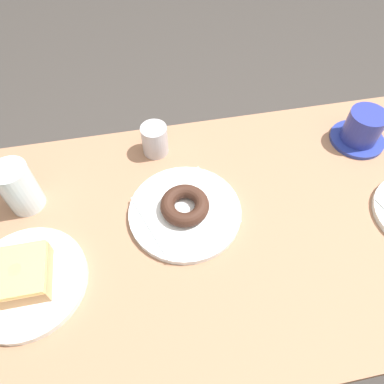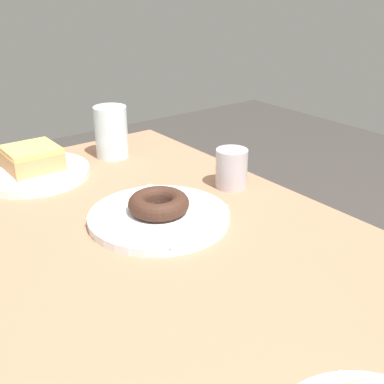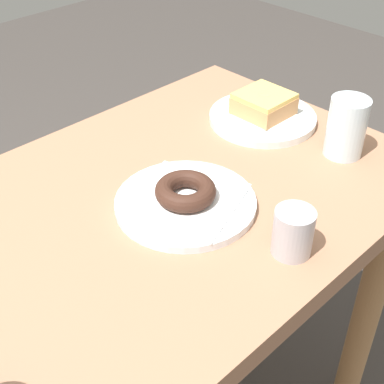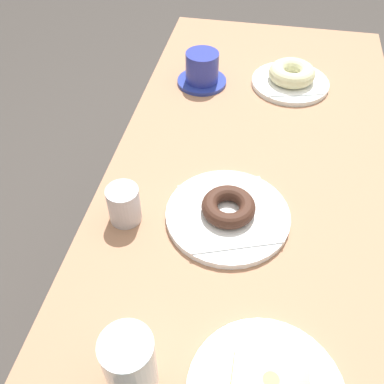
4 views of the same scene
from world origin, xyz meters
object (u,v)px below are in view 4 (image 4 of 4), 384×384
object	(u,v)px
donut_chocolate_ring	(228,207)
donut_sugar_ring	(292,73)
plate_chocolate_ring	(228,215)
coffee_cup	(202,70)
sugar_jar	(124,204)
water_glass	(130,364)
plate_sugar_ring	(290,83)

from	to	relation	value
donut_chocolate_ring	donut_sugar_ring	xyz separation A→B (m)	(-0.48, 0.10, 0.00)
plate_chocolate_ring	coffee_cup	distance (m)	0.46
donut_sugar_ring	sugar_jar	distance (m)	0.59
water_glass	sugar_jar	bearing A→B (deg)	-161.07
donut_sugar_ring	sugar_jar	xyz separation A→B (m)	(0.51, -0.29, 0.00)
plate_chocolate_ring	sugar_jar	distance (m)	0.19
coffee_cup	sugar_jar	bearing A→B (deg)	-7.05
plate_sugar_ring	sugar_jar	world-z (taller)	sugar_jar
donut_chocolate_ring	plate_sugar_ring	xyz separation A→B (m)	(-0.48, 0.10, -0.03)
coffee_cup	plate_sugar_ring	bearing A→B (deg)	98.40
donut_chocolate_ring	plate_sugar_ring	size ratio (longest dim) A/B	0.50
water_glass	donut_sugar_ring	bearing A→B (deg)	166.78
coffee_cup	sugar_jar	xyz separation A→B (m)	(0.48, -0.06, -0.00)
coffee_cup	sugar_jar	distance (m)	0.49
plate_chocolate_ring	coffee_cup	xyz separation A→B (m)	(-0.45, -0.13, 0.03)
water_glass	coffee_cup	bearing A→B (deg)	-177.16
plate_sugar_ring	water_glass	size ratio (longest dim) A/B	1.76
water_glass	sugar_jar	distance (m)	0.30
water_glass	plate_sugar_ring	bearing A→B (deg)	166.78
donut_chocolate_ring	plate_sugar_ring	bearing A→B (deg)	168.38
plate_sugar_ring	sugar_jar	xyz separation A→B (m)	(0.51, -0.29, 0.03)
plate_sugar_ring	donut_chocolate_ring	bearing A→B (deg)	-11.62
donut_chocolate_ring	water_glass	bearing A→B (deg)	-15.56
plate_chocolate_ring	sugar_jar	bearing A→B (deg)	-79.21
plate_chocolate_ring	water_glass	world-z (taller)	water_glass
water_glass	coffee_cup	world-z (taller)	water_glass
donut_sugar_ring	sugar_jar	bearing A→B (deg)	-28.99
plate_sugar_ring	donut_sugar_ring	xyz separation A→B (m)	(0.00, 0.00, 0.03)
sugar_jar	donut_chocolate_ring	bearing A→B (deg)	100.79
plate_chocolate_ring	water_glass	xyz separation A→B (m)	(0.32, -0.09, 0.05)
plate_chocolate_ring	plate_sugar_ring	distance (m)	0.49
plate_chocolate_ring	donut_sugar_ring	distance (m)	0.49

